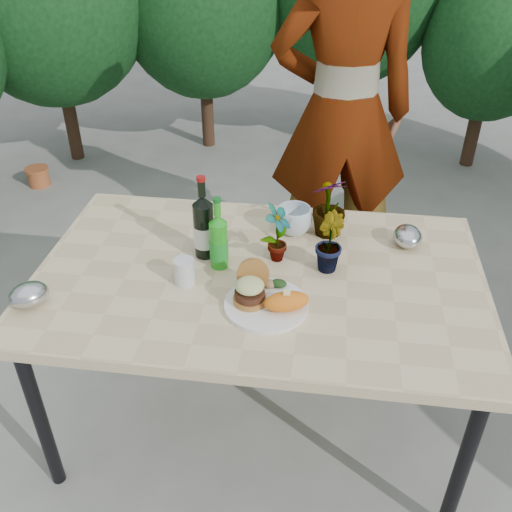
# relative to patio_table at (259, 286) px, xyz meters

# --- Properties ---
(ground) EXTENTS (80.00, 80.00, 0.00)m
(ground) POSITION_rel_patio_table_xyz_m (0.00, 0.00, -0.69)
(ground) COLOR slate
(ground) RESTS_ON ground
(patio_table) EXTENTS (1.60, 1.00, 0.75)m
(patio_table) POSITION_rel_patio_table_xyz_m (0.00, 0.00, 0.00)
(patio_table) COLOR beige
(patio_table) RESTS_ON ground
(shrub_hedge) EXTENTS (6.93, 5.07, 2.23)m
(shrub_hedge) POSITION_rel_patio_table_xyz_m (-0.30, 1.72, 0.48)
(shrub_hedge) COLOR #382316
(shrub_hedge) RESTS_ON ground
(dinner_plate) EXTENTS (0.28, 0.28, 0.01)m
(dinner_plate) POSITION_rel_patio_table_xyz_m (0.05, -0.18, 0.06)
(dinner_plate) COLOR white
(dinner_plate) RESTS_ON patio_table
(burger_stack) EXTENTS (0.11, 0.16, 0.11)m
(burger_stack) POSITION_rel_patio_table_xyz_m (-0.01, -0.16, 0.12)
(burger_stack) COLOR #B7722D
(burger_stack) RESTS_ON dinner_plate
(sweet_potato) EXTENTS (0.17, 0.12, 0.06)m
(sweet_potato) POSITION_rel_patio_table_xyz_m (0.12, -0.20, 0.10)
(sweet_potato) COLOR orange
(sweet_potato) RESTS_ON dinner_plate
(grilled_veg) EXTENTS (0.08, 0.05, 0.03)m
(grilled_veg) POSITION_rel_patio_table_xyz_m (0.07, -0.09, 0.09)
(grilled_veg) COLOR olive
(grilled_veg) RESTS_ON dinner_plate
(wine_bottle) EXTENTS (0.08, 0.08, 0.32)m
(wine_bottle) POSITION_rel_patio_table_xyz_m (-0.22, 0.09, 0.18)
(wine_bottle) COLOR black
(wine_bottle) RESTS_ON patio_table
(sparkling_water) EXTENTS (0.07, 0.07, 0.28)m
(sparkling_water) POSITION_rel_patio_table_xyz_m (-0.15, 0.03, 0.16)
(sparkling_water) COLOR #20991B
(sparkling_water) RESTS_ON patio_table
(plastic_cup) EXTENTS (0.07, 0.07, 0.09)m
(plastic_cup) POSITION_rel_patio_table_xyz_m (-0.25, -0.09, 0.10)
(plastic_cup) COLOR silver
(plastic_cup) RESTS_ON patio_table
(seedling_left) EXTENTS (0.12, 0.14, 0.23)m
(seedling_left) POSITION_rel_patio_table_xyz_m (0.05, 0.09, 0.17)
(seedling_left) COLOR #1F501B
(seedling_left) RESTS_ON patio_table
(seedling_mid) EXTENTS (0.12, 0.14, 0.22)m
(seedling_mid) POSITION_rel_patio_table_xyz_m (0.24, 0.07, 0.17)
(seedling_mid) COLOR #2C6021
(seedling_mid) RESTS_ON patio_table
(seedling_right) EXTENTS (0.19, 0.19, 0.24)m
(seedling_right) POSITION_rel_patio_table_xyz_m (0.23, 0.30, 0.18)
(seedling_right) COLOR #27511C
(seedling_right) RESTS_ON patio_table
(blue_bowl) EXTENTS (0.15, 0.15, 0.11)m
(blue_bowl) POSITION_rel_patio_table_xyz_m (0.10, 0.29, 0.11)
(blue_bowl) COLOR silver
(blue_bowl) RESTS_ON patio_table
(foil_packet_left) EXTENTS (0.17, 0.17, 0.08)m
(foil_packet_left) POSITION_rel_patio_table_xyz_m (-0.73, -0.27, 0.10)
(foil_packet_left) COLOR #AEB1B5
(foil_packet_left) RESTS_ON patio_table
(foil_packet_right) EXTENTS (0.12, 0.14, 0.08)m
(foil_packet_right) POSITION_rel_patio_table_xyz_m (0.54, 0.26, 0.10)
(foil_packet_right) COLOR #B1B3B8
(foil_packet_right) RESTS_ON patio_table
(person) EXTENTS (0.76, 0.56, 1.93)m
(person) POSITION_rel_patio_table_xyz_m (0.26, 1.06, 0.27)
(person) COLOR #A16650
(person) RESTS_ON ground
(terracotta_pot) EXTENTS (0.17, 0.17, 0.14)m
(terracotta_pot) POSITION_rel_patio_table_xyz_m (-1.89, 1.89, -0.62)
(terracotta_pot) COLOR #AC552C
(terracotta_pot) RESTS_ON ground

